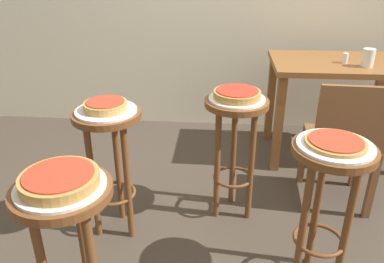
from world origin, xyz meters
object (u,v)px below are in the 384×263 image
(stool_middle, at_px, (328,188))
(condiment_shaker, at_px, (345,58))
(cup_near_edge, at_px, (368,58))
(stool_rear, at_px, (235,134))
(pizza_foreground, at_px, (60,179))
(wooden_chair, at_px, (343,140))
(serving_plate_foreground, at_px, (61,186))
(serving_plate_middle, at_px, (335,146))
(stool_foreground, at_px, (69,234))
(pizza_middle, at_px, (336,142))
(pizza_rear, at_px, (237,94))
(serving_plate_leftside, at_px, (106,111))
(serving_plate_rear, at_px, (237,99))
(pizza_leftside, at_px, (106,105))
(stool_leftside, at_px, (110,147))
(dining_table, at_px, (336,79))

(stool_middle, height_order, condiment_shaker, condiment_shaker)
(cup_near_edge, bearing_deg, stool_rear, -143.42)
(pizza_foreground, xyz_separation_m, wooden_chair, (1.30, 1.06, -0.32))
(stool_middle, relative_size, stool_rear, 1.00)
(serving_plate_foreground, xyz_separation_m, serving_plate_middle, (1.04, 0.39, 0.00))
(stool_foreground, xyz_separation_m, pizza_middle, (1.04, 0.39, 0.23))
(serving_plate_middle, bearing_deg, pizza_middle, 0.00)
(pizza_foreground, height_order, pizza_rear, same)
(serving_plate_middle, height_order, wooden_chair, wooden_chair)
(stool_foreground, height_order, stool_middle, same)
(serving_plate_foreground, distance_m, serving_plate_leftside, 0.70)
(stool_rear, height_order, wooden_chair, wooden_chair)
(serving_plate_middle, bearing_deg, stool_middle, -90.00)
(stool_middle, distance_m, condiment_shaker, 1.38)
(serving_plate_foreground, relative_size, serving_plate_leftside, 1.01)
(pizza_rear, relative_size, condiment_shaker, 3.71)
(serving_plate_leftside, xyz_separation_m, serving_plate_rear, (0.68, 0.23, 0.00))
(stool_middle, bearing_deg, condiment_shaker, 73.46)
(pizza_leftside, bearing_deg, serving_plate_foreground, -86.96)
(cup_near_edge, bearing_deg, stool_foreground, -134.10)
(stool_middle, bearing_deg, stool_leftside, 164.16)
(stool_middle, bearing_deg, cup_near_edge, 67.08)
(stool_middle, xyz_separation_m, cup_near_edge, (0.51, 1.21, 0.29))
(wooden_chair, bearing_deg, stool_leftside, -165.13)
(condiment_shaker, xyz_separation_m, wooden_chair, (-0.13, -0.64, -0.34))
(pizza_foreground, bearing_deg, serving_plate_rear, 55.32)
(pizza_middle, bearing_deg, serving_plate_leftside, 164.16)
(dining_table, distance_m, cup_near_edge, 0.28)
(pizza_leftside, relative_size, stool_rear, 0.29)
(serving_plate_leftside, relative_size, stool_rear, 0.42)
(pizza_foreground, xyz_separation_m, pizza_leftside, (-0.04, 0.70, 0.00))
(stool_leftside, relative_size, serving_plate_leftside, 2.38)
(serving_plate_foreground, bearing_deg, pizza_middle, 20.65)
(pizza_middle, distance_m, stool_leftside, 1.15)
(stool_leftside, height_order, pizza_rear, pizza_rear)
(stool_rear, height_order, cup_near_edge, cup_near_edge)
(stool_foreground, distance_m, cup_near_edge, 2.26)
(serving_plate_leftside, bearing_deg, pizza_rear, 18.50)
(serving_plate_foreground, distance_m, wooden_chair, 1.70)
(serving_plate_rear, relative_size, condiment_shaker, 4.46)
(stool_foreground, bearing_deg, serving_plate_leftside, 93.04)
(pizza_rear, bearing_deg, wooden_chair, 11.01)
(pizza_foreground, relative_size, dining_table, 0.29)
(stool_leftside, relative_size, stool_rear, 1.00)
(pizza_rear, distance_m, dining_table, 1.13)
(stool_leftside, height_order, cup_near_edge, cup_near_edge)
(pizza_foreground, distance_m, serving_plate_leftside, 0.70)
(stool_rear, distance_m, serving_plate_rear, 0.21)
(pizza_middle, bearing_deg, pizza_leftside, 164.16)
(serving_plate_middle, distance_m, pizza_rear, 0.67)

